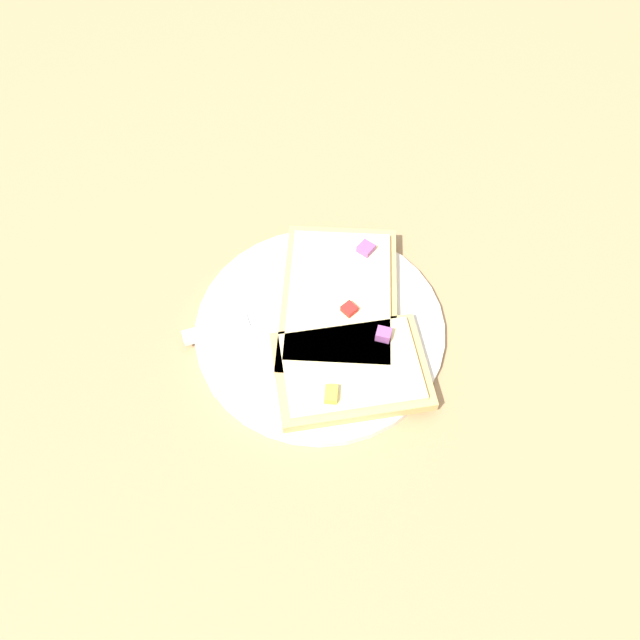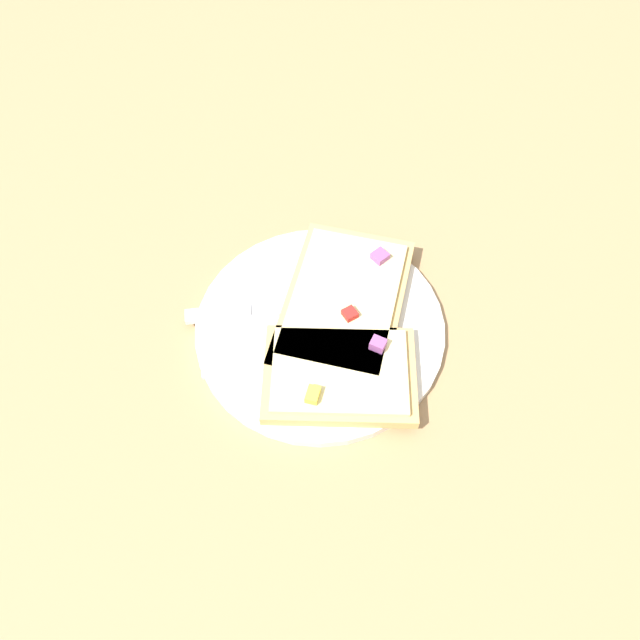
{
  "view_description": "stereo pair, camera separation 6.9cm",
  "coord_description": "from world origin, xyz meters",
  "px_view_note": "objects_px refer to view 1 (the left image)",
  "views": [
    {
      "loc": [
        -0.14,
        0.34,
        0.6
      ],
      "look_at": [
        0.0,
        0.0,
        0.02
      ],
      "focal_mm": 35.0,
      "sensor_mm": 36.0,
      "label": 1
    },
    {
      "loc": [
        -0.2,
        0.31,
        0.6
      ],
      "look_at": [
        0.0,
        0.0,
        0.02
      ],
      "focal_mm": 35.0,
      "sensor_mm": 36.0,
      "label": 2
    }
  ],
  "objects_px": {
    "knife": "(255,319)",
    "pizza_slice_main": "(339,298)",
    "plate": "(320,328)",
    "pizza_slice_corner": "(351,370)",
    "fork": "(320,358)"
  },
  "relations": [
    {
      "from": "fork",
      "to": "pizza_slice_main",
      "type": "relative_size",
      "value": 0.73
    },
    {
      "from": "knife",
      "to": "fork",
      "type": "bearing_deg",
      "value": -52.06
    },
    {
      "from": "pizza_slice_corner",
      "to": "fork",
      "type": "bearing_deg",
      "value": -37.95
    },
    {
      "from": "plate",
      "to": "pizza_slice_corner",
      "type": "height_order",
      "value": "pizza_slice_corner"
    },
    {
      "from": "fork",
      "to": "pizza_slice_main",
      "type": "xyz_separation_m",
      "value": [
        0.01,
        -0.08,
        0.01
      ]
    },
    {
      "from": "pizza_slice_corner",
      "to": "plate",
      "type": "bearing_deg",
      "value": -71.38
    },
    {
      "from": "plate",
      "to": "pizza_slice_corner",
      "type": "bearing_deg",
      "value": 140.62
    },
    {
      "from": "pizza_slice_main",
      "to": "knife",
      "type": "bearing_deg",
      "value": -72.52
    },
    {
      "from": "knife",
      "to": "pizza_slice_main",
      "type": "xyz_separation_m",
      "value": [
        -0.08,
        -0.06,
        0.01
      ]
    },
    {
      "from": "fork",
      "to": "pizza_slice_main",
      "type": "bearing_deg",
      "value": 52.82
    },
    {
      "from": "plate",
      "to": "pizza_slice_main",
      "type": "height_order",
      "value": "pizza_slice_main"
    },
    {
      "from": "plate",
      "to": "pizza_slice_corner",
      "type": "distance_m",
      "value": 0.07
    },
    {
      "from": "knife",
      "to": "pizza_slice_main",
      "type": "height_order",
      "value": "pizza_slice_main"
    },
    {
      "from": "plate",
      "to": "fork",
      "type": "xyz_separation_m",
      "value": [
        -0.02,
        0.04,
        0.01
      ]
    },
    {
      "from": "fork",
      "to": "pizza_slice_corner",
      "type": "height_order",
      "value": "pizza_slice_corner"
    }
  ]
}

